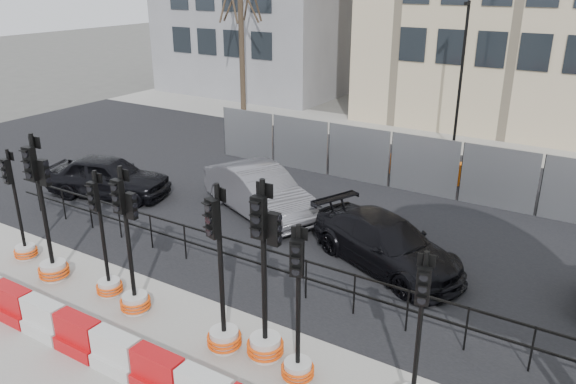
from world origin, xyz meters
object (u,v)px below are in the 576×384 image
Objects in this scene: traffic_signal_a at (23,237)px; car_a at (108,177)px; traffic_signal_h at (414,380)px; traffic_signal_d at (133,279)px; car_c at (386,243)px.

car_a is at bearing 112.16° from traffic_signal_a.
traffic_signal_h is at bearing -125.51° from car_a.
traffic_signal_a is 0.88× the size of traffic_signal_d.
traffic_signal_a reaches higher than car_a.
car_a is at bearing 115.53° from car_c.
car_c is (-2.38, 4.50, 0.02)m from traffic_signal_h.
car_c is at bearing -104.46° from car_a.
traffic_signal_h is 0.69× the size of car_a.
traffic_signal_a is 10.50m from traffic_signal_h.
traffic_signal_d is at bearing -143.99° from car_a.
traffic_signal_d is 1.12× the size of traffic_signal_h.
car_c is (8.12, 4.58, 0.02)m from traffic_signal_a.
traffic_signal_d reaches higher than car_a.
car_c is at bearing 50.81° from traffic_signal_d.
car_a is at bearing 147.83° from traffic_signal_h.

